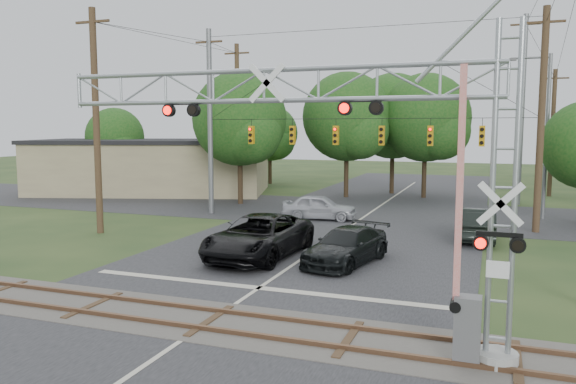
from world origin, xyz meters
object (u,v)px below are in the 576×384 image
(sedan_silver, at_px, (319,207))
(crossing_gantry, at_px, (349,152))
(streetlight, at_px, (543,128))
(commercial_building, at_px, (153,166))
(car_dark, at_px, (346,246))
(traffic_signal_span, at_px, (374,125))
(pickup_black, at_px, (259,236))

(sedan_silver, bearing_deg, crossing_gantry, -167.74)
(sedan_silver, bearing_deg, streetlight, -76.01)
(sedan_silver, height_order, commercial_building, commercial_building)
(crossing_gantry, distance_m, car_dark, 9.56)
(traffic_signal_span, xyz_separation_m, commercial_building, (-20.68, 8.97, -3.38))
(pickup_black, relative_size, commercial_building, 0.30)
(pickup_black, bearing_deg, car_dark, 5.12)
(traffic_signal_span, height_order, streetlight, traffic_signal_span)
(pickup_black, distance_m, sedan_silver, 10.26)
(crossing_gantry, bearing_deg, traffic_signal_span, 99.64)
(car_dark, distance_m, streetlight, 17.43)
(crossing_gantry, xyz_separation_m, car_dark, (-2.13, 8.35, -4.13))
(traffic_signal_span, xyz_separation_m, pickup_black, (-2.74, -10.20, -4.73))
(crossing_gantry, relative_size, traffic_signal_span, 0.62)
(sedan_silver, xyz_separation_m, commercial_building, (-17.45, 8.92, 1.49))
(crossing_gantry, distance_m, pickup_black, 10.80)
(crossing_gantry, height_order, commercial_building, crossing_gantry)
(pickup_black, bearing_deg, crossing_gantry, -52.01)
(pickup_black, height_order, commercial_building, commercial_building)
(traffic_signal_span, xyz_separation_m, streetlight, (9.06, 4.70, -0.18))
(traffic_signal_span, distance_m, commercial_building, 22.79)
(car_dark, relative_size, commercial_building, 0.23)
(crossing_gantry, height_order, car_dark, crossing_gantry)
(sedan_silver, distance_m, commercial_building, 19.66)
(traffic_signal_span, relative_size, sedan_silver, 4.43)
(traffic_signal_span, xyz_separation_m, sedan_silver, (-3.22, 0.05, -4.87))
(traffic_signal_span, distance_m, car_dark, 11.19)
(traffic_signal_span, bearing_deg, sedan_silver, 179.12)
(commercial_building, bearing_deg, sedan_silver, -44.31)
(crossing_gantry, height_order, sedan_silver, crossing_gantry)
(crossing_gantry, distance_m, traffic_signal_span, 18.64)
(streetlight, bearing_deg, car_dark, -118.75)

